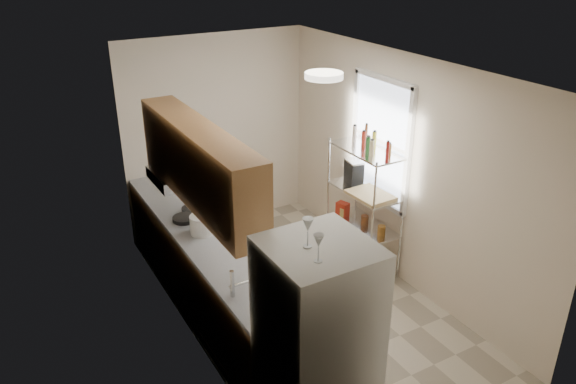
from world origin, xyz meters
name	(u,v)px	position (x,y,z in m)	size (l,w,h in m)	color
room	(304,195)	(0.00, 0.00, 1.30)	(2.52, 4.42, 2.62)	beige
counter_run	(208,271)	(-0.92, 0.44, 0.45)	(0.63, 3.51, 0.90)	#A27645
upper_cabinets	(199,164)	(-1.05, 0.10, 1.81)	(0.33, 2.20, 0.72)	#A27645
range_hood	(178,176)	(-1.00, 0.90, 1.39)	(0.50, 0.60, 0.12)	#B7BABC
window	(380,141)	(1.23, 0.35, 1.55)	(0.06, 1.00, 1.46)	white
bakers_rack	(366,182)	(1.00, 0.30, 1.11)	(0.45, 0.90, 1.73)	silver
ceiling_dome	(324,75)	(0.00, -0.30, 2.57)	(0.34, 0.34, 0.06)	white
refrigerator	(317,350)	(-0.87, -1.61, 0.89)	(0.73, 0.73, 1.78)	silver
wine_glass_a	(308,233)	(-0.95, -1.58, 1.89)	(0.08, 0.08, 0.21)	silver
wine_glass_b	(318,248)	(-0.99, -1.78, 1.88)	(0.07, 0.07, 0.20)	silver
rice_cooker	(202,225)	(-0.94, 0.46, 1.00)	(0.24, 0.24, 0.20)	silver
frying_pan_large	(184,219)	(-1.00, 0.82, 0.92)	(0.25, 0.25, 0.04)	black
frying_pan_small	(190,209)	(-0.86, 1.01, 0.92)	(0.20, 0.20, 0.04)	black
cutting_board	(370,195)	(0.95, 0.13, 1.03)	(0.38, 0.49, 0.03)	tan
espresso_machine	(354,171)	(1.03, 0.56, 1.15)	(0.15, 0.23, 0.27)	black
storage_bag	(343,209)	(0.94, 0.63, 0.64)	(0.10, 0.14, 0.16)	#9F2413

